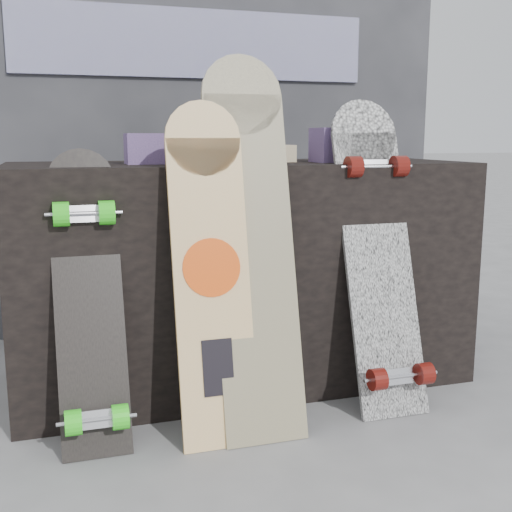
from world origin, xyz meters
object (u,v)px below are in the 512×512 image
object	(u,v)px
longboard_geisha	(211,263)
skateboard_dark	(89,296)
longboard_cascadia	(379,249)
longboard_celtic	(252,233)
vendor_table	(242,273)

from	to	relation	value
longboard_geisha	skateboard_dark	xyz separation A→B (m)	(-0.35, 0.06, -0.09)
longboard_geisha	longboard_cascadia	size ratio (longest dim) A/B	0.98
longboard_celtic	skateboard_dark	xyz separation A→B (m)	(-0.48, 0.03, -0.17)
longboard_cascadia	skateboard_dark	bearing A→B (deg)	-179.04
longboard_celtic	longboard_cascadia	size ratio (longest dim) A/B	1.12
vendor_table	longboard_celtic	xyz separation A→B (m)	(-0.08, -0.38, 0.21)
vendor_table	longboard_cascadia	distance (m)	0.51
longboard_cascadia	longboard_geisha	bearing A→B (deg)	-172.72
skateboard_dark	longboard_celtic	bearing A→B (deg)	-3.54
vendor_table	longboard_cascadia	bearing A→B (deg)	-41.41
longboard_geisha	skateboard_dark	bearing A→B (deg)	170.32
skateboard_dark	longboard_cascadia	bearing A→B (deg)	0.96
longboard_geisha	longboard_cascadia	bearing A→B (deg)	7.28
skateboard_dark	longboard_geisha	bearing A→B (deg)	-9.68
longboard_celtic	skateboard_dark	bearing A→B (deg)	176.46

